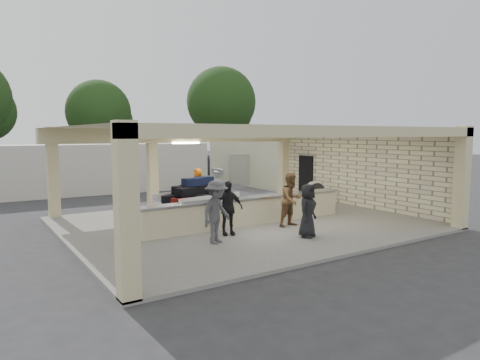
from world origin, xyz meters
TOP-DOWN VIEW (x-y plane):
  - ground at (0.00, 0.00)m, footprint 120.00×120.00m
  - pavilion at (0.21, 0.66)m, footprint 12.01×10.00m
  - baggage_counter at (0.00, -0.50)m, footprint 8.20×0.58m
  - luggage_cart at (-1.29, 1.12)m, footprint 2.98×2.14m
  - drum_fan at (4.93, 1.42)m, footprint 0.99×0.54m
  - baggage_handler at (-0.97, 1.60)m, footprint 0.43×0.72m
  - passenger_a at (1.06, -1.52)m, footprint 0.94×0.47m
  - passenger_b at (-1.46, -1.41)m, footprint 1.07×0.60m
  - passenger_c at (-2.25, -2.10)m, footprint 1.27×0.91m
  - passenger_d at (0.49, -2.97)m, footprint 0.87×0.64m
  - car_white_a at (8.73, 12.92)m, footprint 4.63×2.33m
  - car_white_b at (13.47, 13.10)m, footprint 4.93×2.70m
  - car_dark at (7.20, 15.62)m, footprint 4.65×4.60m
  - container_white at (-2.05, 11.57)m, footprint 12.59×2.94m
  - fence at (11.00, 9.00)m, footprint 12.06×0.06m
  - tree_mid at (2.32, 26.16)m, footprint 6.00×5.60m
  - tree_right at (14.32, 25.16)m, footprint 7.20×7.00m
  - adjacent_building at (9.50, 10.00)m, footprint 6.00×8.00m

SIDE VIEW (x-z plane):
  - ground at x=0.00m, z-range 0.00..0.00m
  - baggage_counter at x=0.00m, z-range 0.10..1.08m
  - car_white_a at x=8.73m, z-range 0.00..1.30m
  - drum_fan at x=4.93m, z-range 0.14..1.18m
  - car_white_b at x=13.47m, z-range 0.00..1.47m
  - car_dark at x=7.20m, z-range 0.00..1.61m
  - passenger_d at x=0.49m, z-range 0.10..1.76m
  - passenger_b at x=-1.46m, z-range 0.10..1.82m
  - luggage_cart at x=-1.29m, z-range 0.17..1.76m
  - passenger_a at x=1.06m, z-range 0.10..1.96m
  - passenger_c at x=-2.25m, z-range 0.10..1.96m
  - baggage_handler at x=-0.97m, z-range 0.10..1.99m
  - fence at x=11.00m, z-range 0.04..2.07m
  - pavilion at x=0.21m, z-range -0.43..3.12m
  - container_white at x=-2.05m, z-range 0.00..2.71m
  - adjacent_building at x=9.50m, z-range 0.00..3.20m
  - tree_mid at x=2.32m, z-range 0.96..8.96m
  - tree_right at x=14.32m, z-range 1.21..11.21m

